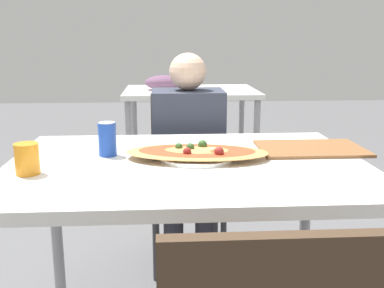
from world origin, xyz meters
TOP-DOWN VIEW (x-y plane):
  - dining_table at (0.00, 0.00)m, footprint 1.26×0.90m
  - chair_far_seated at (0.04, 0.78)m, footprint 0.40×0.40m
  - person_seated at (0.04, 0.67)m, footprint 0.35×0.29m
  - pizza_main at (0.04, 0.03)m, footprint 0.54×0.30m
  - soda_can at (-0.29, 0.10)m, footprint 0.07×0.07m
  - drink_glass at (-0.52, -0.12)m, footprint 0.08×0.08m
  - serving_tray at (0.49, 0.13)m, footprint 0.40×0.27m
  - background_table at (0.11, 2.24)m, footprint 1.10×0.80m

SIDE VIEW (x-z plane):
  - chair_far_seated at x=0.04m, z-range 0.06..0.96m
  - person_seated at x=0.04m, z-range 0.10..1.23m
  - dining_table at x=0.00m, z-range 0.31..1.09m
  - background_table at x=0.11m, z-range 0.27..1.16m
  - serving_tray at x=0.49m, z-range 0.77..0.79m
  - pizza_main at x=0.04m, z-range 0.77..0.82m
  - drink_glass at x=-0.52m, z-range 0.77..0.88m
  - soda_can at x=-0.29m, z-range 0.77..0.90m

